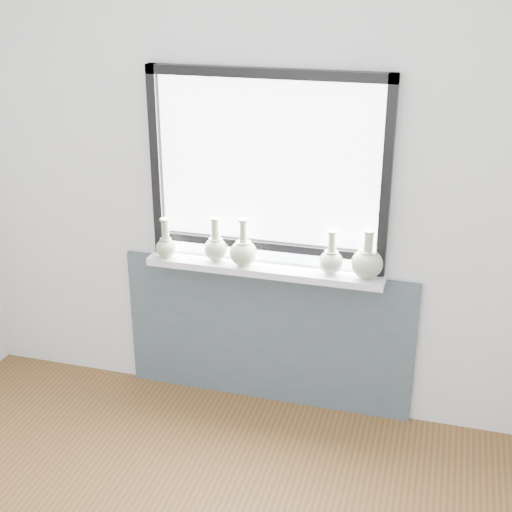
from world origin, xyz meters
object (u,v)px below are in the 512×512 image
(vase_b, at_px, (216,246))
(vase_c, at_px, (243,251))
(vase_d, at_px, (331,260))
(vase_a, at_px, (166,245))
(vase_e, at_px, (367,262))
(windowsill, at_px, (264,269))

(vase_b, relative_size, vase_c, 0.93)
(vase_b, height_order, vase_d, vase_b)
(vase_a, xyz_separation_m, vase_e, (1.12, 0.02, 0.02))
(vase_a, bearing_deg, windowsill, 3.06)
(windowsill, xyz_separation_m, vase_a, (-0.56, -0.03, 0.09))
(vase_a, relative_size, vase_c, 0.85)
(vase_c, xyz_separation_m, vase_d, (0.48, 0.03, -0.01))
(windowsill, bearing_deg, vase_a, -176.94)
(vase_a, xyz_separation_m, vase_d, (0.93, 0.03, 0.00))
(vase_d, bearing_deg, windowsill, -179.68)
(windowsill, xyz_separation_m, vase_b, (-0.28, 0.01, 0.10))
(windowsill, distance_m, vase_b, 0.30)
(vase_a, bearing_deg, vase_e, 1.20)
(windowsill, xyz_separation_m, vase_c, (-0.11, -0.02, 0.10))
(vase_a, height_order, vase_b, vase_b)
(windowsill, relative_size, vase_d, 5.53)
(vase_e, bearing_deg, vase_a, -178.80)
(vase_a, relative_size, vase_d, 0.95)
(vase_a, relative_size, vase_b, 0.92)
(vase_b, bearing_deg, vase_d, -0.41)
(vase_e, bearing_deg, windowsill, 179.35)
(vase_c, bearing_deg, vase_b, 169.60)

